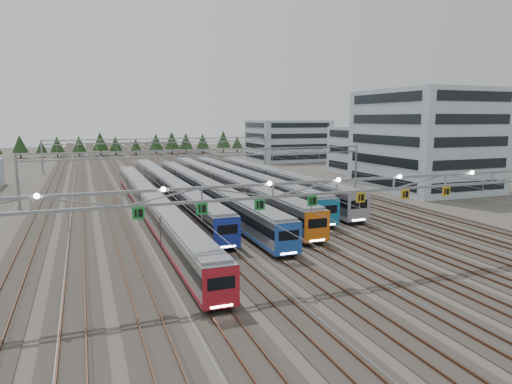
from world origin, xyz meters
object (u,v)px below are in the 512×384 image
object	(u,v)px
train_e	(239,179)
gantry_near	(337,190)
depot_bldg_north	(288,140)
train_f	(274,181)
depot_bldg_mid	(370,150)
train_d	(222,184)
train_b	(167,187)
train_c	(204,190)
train_a	(150,203)
gantry_far	(163,144)
gantry_mid	(209,159)
depot_bldg_south	(424,140)

from	to	relation	value
train_e	gantry_near	distance (m)	45.55
train_e	depot_bldg_north	xyz separation A→B (m)	(33.80, 52.68, 4.05)
train_f	depot_bldg_mid	size ratio (longest dim) A/B	3.24
train_d	depot_bldg_north	distance (m)	68.95
train_b	depot_bldg_mid	xyz separation A→B (m)	(51.13, 18.64, 3.48)
train_c	train_f	bearing A→B (deg)	18.26
train_a	train_c	size ratio (longest dim) A/B	1.07
gantry_far	train_e	bearing A→B (deg)	-80.50
train_a	train_b	size ratio (longest dim) A/B	1.01
train_b	depot_bldg_mid	size ratio (longest dim) A/B	4.07
gantry_mid	train_b	bearing A→B (deg)	174.08
train_c	train_e	world-z (taller)	train_e
train_c	gantry_far	bearing A→B (deg)	87.43
train_d	train_e	distance (m)	6.38
train_a	train_e	world-z (taller)	train_e
train_d	gantry_near	size ratio (longest dim) A/B	1.17
train_f	depot_bldg_north	size ratio (longest dim) A/B	2.35
train_d	depot_bldg_mid	size ratio (longest dim) A/B	4.13
gantry_mid	train_d	bearing A→B (deg)	3.35
train_c	depot_bldg_south	distance (m)	41.95
train_c	gantry_far	distance (m)	50.35
train_e	gantry_near	size ratio (longest dim) A/B	1.13
train_f	train_d	bearing A→B (deg)	175.00
depot_bldg_mid	train_b	bearing A→B (deg)	-159.97
train_f	depot_bldg_mid	world-z (taller)	depot_bldg_mid
train_b	gantry_mid	distance (m)	8.07
train_e	train_f	distance (m)	6.96
train_c	gantry_near	world-z (taller)	gantry_near
train_e	train_f	world-z (taller)	train_f
train_a	train_b	world-z (taller)	train_b
train_d	gantry_near	bearing A→B (deg)	-93.27
depot_bldg_north	gantry_near	bearing A→B (deg)	-112.62
train_c	train_f	xyz separation A→B (m)	(13.50, 4.46, 0.24)
gantry_mid	gantry_far	world-z (taller)	same
train_e	depot_bldg_mid	size ratio (longest dim) A/B	3.99
gantry_near	gantry_far	xyz separation A→B (m)	(0.05, 85.12, -0.70)
depot_bldg_south	train_e	bearing A→B (deg)	163.63
gantry_near	depot_bldg_mid	distance (m)	74.23
train_e	gantry_near	xyz separation A→B (m)	(-6.80, -44.77, 4.98)
train_d	gantry_near	xyz separation A→B (m)	(-2.30, -40.25, 4.99)
train_e	depot_bldg_south	distance (m)	34.42
train_c	depot_bldg_south	size ratio (longest dim) A/B	2.79
train_b	depot_bldg_south	bearing A→B (deg)	-6.91
train_a	gantry_mid	distance (m)	17.04
train_f	gantry_far	bearing A→B (deg)	103.84
gantry_mid	gantry_far	bearing A→B (deg)	90.00
gantry_near	depot_bldg_mid	bearing A→B (deg)	53.23
train_d	depot_bldg_mid	bearing A→B (deg)	24.51
gantry_far	depot_bldg_north	bearing A→B (deg)	16.90
gantry_near	gantry_mid	xyz separation A→B (m)	(0.05, 40.12, -0.70)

